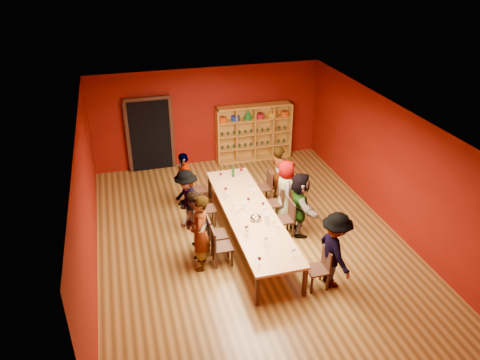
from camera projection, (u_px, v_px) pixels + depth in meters
name	position (u px, v px, depth m)	size (l,w,h in m)	color
room_shell	(250.00, 183.00, 10.41)	(7.10, 9.10, 3.04)	brown
tasting_table	(250.00, 214.00, 10.79)	(1.10, 4.50, 0.75)	tan
doorway	(150.00, 135.00, 13.94)	(1.40, 0.17, 2.30)	black
shelving_unit	(253.00, 130.00, 14.66)	(2.40, 0.40, 1.80)	#BB7C2A
chair_person_left_1	(219.00, 245.00, 10.06)	(0.42, 0.42, 0.89)	black
person_left_1	(200.00, 233.00, 9.79)	(0.64, 0.46, 1.74)	#5980B7
chair_person_left_2	(214.00, 233.00, 10.47)	(0.42, 0.42, 0.89)	black
person_left_2	(194.00, 225.00, 10.23)	(0.76, 0.42, 1.57)	tan
chair_person_left_3	(204.00, 207.00, 11.45)	(0.42, 0.42, 0.89)	black
person_left_3	(187.00, 200.00, 11.23)	(0.99, 0.41, 1.54)	#C5848A
chair_person_left_4	(196.00, 188.00, 12.33)	(0.42, 0.42, 0.89)	black
person_left_4	(184.00, 180.00, 12.13)	(0.90, 0.41, 1.53)	#5780B3
chair_person_right_0	(321.00, 266.00, 9.41)	(0.42, 0.42, 0.89)	black
person_right_0	(335.00, 250.00, 9.31)	(1.08, 0.45, 1.68)	silver
chair_person_right_2	(287.00, 217.00, 11.06)	(0.42, 0.42, 0.89)	black
person_right_2	(300.00, 204.00, 10.99)	(1.48, 0.43, 1.60)	#131535
chair_person_right_3	(276.00, 201.00, 11.72)	(0.42, 0.42, 0.89)	black
person_right_3	(286.00, 190.00, 11.64)	(0.76, 0.42, 1.56)	#151E3B
chair_person_right_4	(266.00, 185.00, 12.45)	(0.42, 0.42, 0.89)	black
person_right_4	(279.00, 174.00, 12.40)	(0.57, 0.42, 1.57)	#5B88BC
wine_glass_0	(248.00, 199.00, 11.00)	(0.08, 0.08, 0.20)	white
wine_glass_1	(264.00, 209.00, 10.61)	(0.08, 0.08, 0.21)	white
wine_glass_2	(251.00, 184.00, 11.70)	(0.08, 0.08, 0.19)	white
wine_glass_3	(239.00, 210.00, 10.59)	(0.07, 0.07, 0.18)	white
wine_glass_4	(256.00, 216.00, 10.32)	(0.08, 0.08, 0.21)	white
wine_glass_5	(221.00, 174.00, 12.16)	(0.08, 0.08, 0.19)	white
wine_glass_6	(227.00, 194.00, 11.21)	(0.08, 0.08, 0.21)	white
wine_glass_7	(247.00, 228.00, 9.92)	(0.08, 0.08, 0.21)	white
wine_glass_8	(273.00, 221.00, 10.16)	(0.08, 0.08, 0.19)	white
wine_glass_9	(226.00, 189.00, 11.44)	(0.08, 0.08, 0.20)	white
wine_glass_10	(254.00, 190.00, 11.40)	(0.07, 0.07, 0.18)	white
wine_glass_11	(278.00, 226.00, 9.99)	(0.08, 0.08, 0.19)	white
wine_glass_12	(293.00, 250.00, 9.21)	(0.09, 0.09, 0.21)	white
wine_glass_13	(263.00, 204.00, 10.84)	(0.07, 0.07, 0.18)	white
wine_glass_14	(259.00, 259.00, 9.01)	(0.07, 0.07, 0.18)	white
wine_glass_15	(234.00, 205.00, 10.73)	(0.09, 0.09, 0.22)	white
wine_glass_16	(266.00, 239.00, 9.55)	(0.09, 0.09, 0.22)	white
wine_glass_17	(247.00, 230.00, 9.85)	(0.08, 0.08, 0.19)	white
wine_glass_18	(241.00, 170.00, 12.33)	(0.09, 0.09, 0.22)	white
spittoon_bowl	(256.00, 217.00, 10.44)	(0.26, 0.26, 0.14)	#AFB1B6
carafe_a	(244.00, 206.00, 10.79)	(0.11, 0.11, 0.23)	white
carafe_b	(267.00, 218.00, 10.30)	(0.11, 0.11, 0.27)	white
wine_bottle	(233.00, 173.00, 12.28)	(0.09, 0.09, 0.32)	#133618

